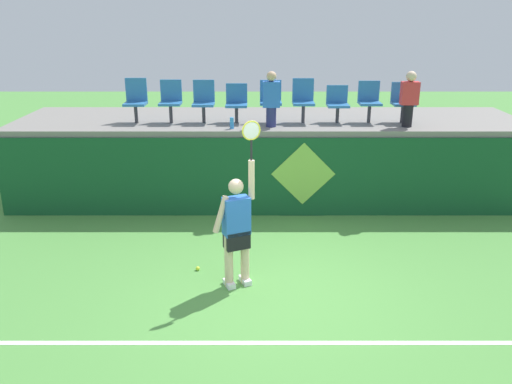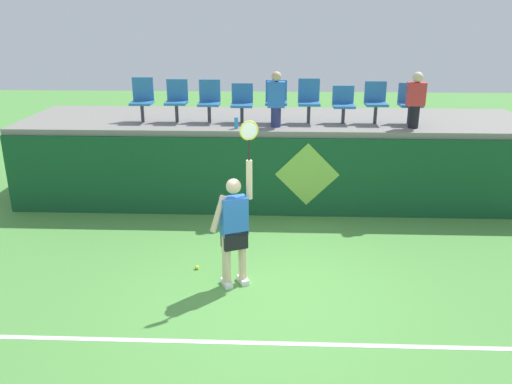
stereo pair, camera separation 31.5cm
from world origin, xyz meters
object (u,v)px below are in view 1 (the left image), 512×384
Objects in this scene: stadium_chair_6 at (337,102)px; tennis_player at (237,227)px; stadium_chair_0 at (136,99)px; water_bottle at (232,123)px; stadium_chair_5 at (303,98)px; stadium_chair_7 at (369,99)px; stadium_chair_3 at (236,101)px; stadium_chair_2 at (203,100)px; spectator_1 at (409,98)px; stadium_chair_4 at (270,99)px; tennis_ball at (198,268)px; stadium_chair_1 at (170,99)px; stadium_chair_8 at (402,100)px; spectator_0 at (271,98)px.

tennis_player is at bearing -117.64° from stadium_chair_6.
water_bottle is at bearing -18.50° from stadium_chair_0.
tennis_player is 2.82× the size of stadium_chair_5.
water_bottle is 2.92m from stadium_chair_7.
stadium_chair_3 is 2.74m from stadium_chair_7.
water_bottle is 2.15m from stadium_chair_0.
stadium_chair_2 reaches higher than stadium_chair_6.
stadium_chair_0 is (-2.20, 3.77, 1.27)m from tennis_player.
spectator_1 is (5.51, -0.47, 0.09)m from stadium_chair_0.
water_bottle is at bearing -139.53° from stadium_chair_4.
stadium_chair_5 reaches higher than stadium_chair_6.
stadium_chair_3 reaches higher than tennis_player.
spectator_1 reaches higher than stadium_chair_3.
stadium_chair_4 is (1.24, 3.31, 2.18)m from tennis_ball.
spectator_1 is at bearing 35.77° from tennis_ball.
stadium_chair_2 is 1.00× the size of stadium_chair_4.
stadium_chair_7 is (2.74, 0.00, 0.04)m from stadium_chair_3.
spectator_1 reaches higher than stadium_chair_2.
tennis_ball is 0.08× the size of stadium_chair_4.
stadium_chair_3 is 0.88× the size of stadium_chair_5.
spectator_1 reaches higher than stadium_chair_1.
tennis_ball is 3.24m from water_bottle.
water_bottle is at bearing -47.85° from stadium_chair_2.
tennis_ball is 0.08× the size of stadium_chair_3.
stadium_chair_2 reaches higher than water_bottle.
stadium_chair_2 is 4.14m from spectator_1.
stadium_chair_6 is at bearing -179.58° from stadium_chair_7.
water_bottle is 0.97m from stadium_chair_2.
water_bottle is 0.27× the size of stadium_chair_8.
stadium_chair_3 is at bearing 179.90° from stadium_chair_6.
stadium_chair_8 is (4.11, -0.01, -0.01)m from stadium_chair_2.
tennis_player is 5.16m from stadium_chair_8.
stadium_chair_8 is 0.74× the size of spectator_1.
tennis_player is 3.20× the size of stadium_chair_3.
stadium_chair_4 reaches higher than tennis_player.
spectator_0 reaches higher than stadium_chair_1.
tennis_ball is 4.72m from stadium_chair_6.
stadium_chair_6 reaches higher than tennis_ball.
stadium_chair_4 is 0.47m from spectator_0.
stadium_chair_1 is at bearing 174.50° from spectator_1.
spectator_0 reaches higher than stadium_chair_5.
water_bottle is 0.30× the size of stadium_chair_6.
stadium_chair_6 is at bearing 161.33° from spectator_1.
stadium_chair_4 is (2.06, -0.00, 0.00)m from stadium_chair_1.
stadium_chair_3 is 3.46m from spectator_1.
stadium_chair_0 is at bearing 179.86° from stadium_chair_4.
spectator_0 is 1.00× the size of spectator_1.
stadium_chair_3 is (2.08, -0.01, -0.05)m from stadium_chair_0.
spectator_0 is at bearing -32.88° from stadium_chair_3.
tennis_player is 1.21m from tennis_ball.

